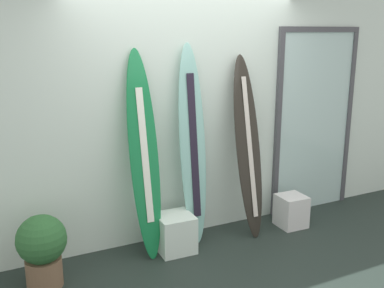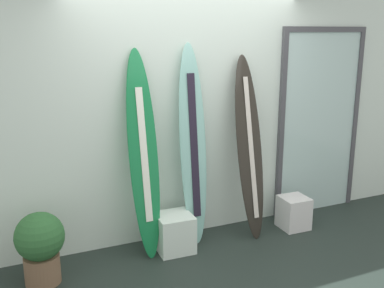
% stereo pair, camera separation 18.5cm
% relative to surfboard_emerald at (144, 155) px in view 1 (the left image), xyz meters
% --- Properties ---
extents(ground, '(8.00, 8.00, 0.04)m').
position_rel_surfboard_emerald_xyz_m(ground, '(0.58, -0.97, -1.03)').
color(ground, '#212C27').
extents(wall_back, '(7.20, 0.20, 2.80)m').
position_rel_surfboard_emerald_xyz_m(wall_back, '(0.58, 0.33, 0.39)').
color(wall_back, silver).
rests_on(wall_back, ground).
extents(surfboard_emerald, '(0.29, 0.43, 2.02)m').
position_rel_surfboard_emerald_xyz_m(surfboard_emerald, '(0.00, 0.00, 0.00)').
color(surfboard_emerald, '#16753E').
rests_on(surfboard_emerald, ground).
extents(surfboard_seafoam, '(0.29, 0.30, 2.06)m').
position_rel_surfboard_emerald_xyz_m(surfboard_seafoam, '(0.54, 0.04, 0.01)').
color(surfboard_seafoam, '#88C4B9').
rests_on(surfboard_seafoam, ground).
extents(surfboard_charcoal, '(0.30, 0.47, 1.94)m').
position_rel_surfboard_emerald_xyz_m(surfboard_charcoal, '(1.16, -0.05, -0.04)').
color(surfboard_charcoal, '#28241E').
rests_on(surfboard_charcoal, ground).
extents(display_block_left, '(0.31, 0.31, 0.36)m').
position_rel_surfboard_emerald_xyz_m(display_block_left, '(1.70, -0.15, -0.83)').
color(display_block_left, silver).
rests_on(display_block_left, ground).
extents(display_block_center, '(0.37, 0.37, 0.38)m').
position_rel_surfboard_emerald_xyz_m(display_block_center, '(0.27, -0.10, -0.82)').
color(display_block_center, white).
rests_on(display_block_center, ground).
extents(glass_door, '(1.16, 0.06, 2.22)m').
position_rel_surfboard_emerald_xyz_m(glass_door, '(2.27, 0.21, 0.13)').
color(glass_door, silver).
rests_on(glass_door, ground).
extents(potted_plant, '(0.43, 0.43, 0.66)m').
position_rel_surfboard_emerald_xyz_m(potted_plant, '(-1.02, -0.20, -0.64)').
color(potted_plant, brown).
rests_on(potted_plant, ground).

